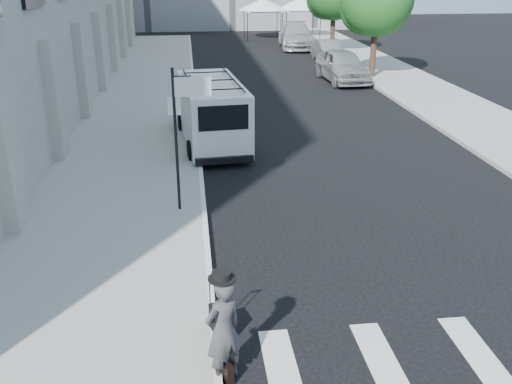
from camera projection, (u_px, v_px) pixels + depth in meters
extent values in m
plane|color=black|center=(308.00, 272.00, 11.62)|extent=(120.00, 120.00, 0.00)
cube|color=gray|center=(145.00, 100.00, 25.86)|extent=(4.50, 48.00, 0.15)
cube|color=gray|center=(396.00, 77.00, 30.99)|extent=(4.00, 56.00, 0.15)
cylinder|color=black|center=(176.00, 142.00, 13.57)|extent=(0.07, 0.07, 3.50)
cube|color=white|center=(174.00, 106.00, 13.27)|extent=(0.30, 0.03, 0.42)
cube|color=white|center=(193.00, 87.00, 13.13)|extent=(0.85, 0.06, 0.45)
cylinder|color=black|center=(373.00, 53.00, 30.34)|extent=(0.32, 0.32, 2.80)
sphere|color=#184A18|center=(365.00, 9.00, 30.04)|extent=(2.66, 2.66, 2.66)
cylinder|color=black|center=(332.00, 33.00, 38.63)|extent=(0.32, 0.32, 2.80)
cylinder|color=black|center=(248.00, 27.00, 45.20)|extent=(0.06, 0.06, 2.20)
cylinder|color=black|center=(282.00, 27.00, 45.50)|extent=(0.06, 0.06, 2.20)
cylinder|color=black|center=(244.00, 24.00, 47.77)|extent=(0.06, 0.06, 2.20)
cylinder|color=black|center=(277.00, 23.00, 48.08)|extent=(0.06, 0.06, 2.20)
cube|color=white|center=(263.00, 10.00, 46.21)|extent=(3.00, 3.00, 0.12)
cone|color=white|center=(263.00, 4.00, 46.02)|extent=(4.00, 4.00, 0.90)
cylinder|color=black|center=(286.00, 26.00, 46.00)|extent=(0.06, 0.06, 2.20)
cylinder|color=black|center=(320.00, 26.00, 46.31)|extent=(0.06, 0.06, 2.20)
cylinder|color=black|center=(281.00, 23.00, 48.58)|extent=(0.06, 0.06, 2.20)
cylinder|color=black|center=(313.00, 22.00, 48.89)|extent=(0.06, 0.06, 2.20)
cube|color=white|center=(300.00, 10.00, 47.02)|extent=(3.00, 3.00, 0.12)
cone|color=white|center=(301.00, 3.00, 46.83)|extent=(4.00, 4.00, 0.90)
imported|color=#373739|center=(223.00, 331.00, 8.32)|extent=(0.75, 0.70, 1.73)
cube|color=black|center=(224.00, 369.00, 8.58)|extent=(0.28, 0.45, 0.34)
cube|color=black|center=(220.00, 323.00, 9.46)|extent=(0.36, 0.46, 0.59)
cylinder|color=black|center=(210.00, 291.00, 9.37)|extent=(0.02, 0.02, 0.56)
cylinder|color=black|center=(221.00, 288.00, 9.44)|extent=(0.02, 0.02, 0.56)
cube|color=black|center=(215.00, 275.00, 9.31)|extent=(0.22, 0.09, 0.03)
cube|color=silver|center=(212.00, 111.00, 19.28)|extent=(2.34, 5.23, 1.97)
cube|color=silver|center=(202.00, 106.00, 21.97)|extent=(1.86, 1.01, 1.03)
cube|color=black|center=(223.00, 118.00, 16.84)|extent=(1.50, 0.21, 0.75)
cylinder|color=black|center=(182.00, 123.00, 21.03)|extent=(0.33, 0.74, 0.71)
cylinder|color=black|center=(230.00, 120.00, 21.38)|extent=(0.33, 0.74, 0.71)
cylinder|color=black|center=(192.00, 151.00, 17.88)|extent=(0.33, 0.74, 0.71)
cylinder|color=black|center=(248.00, 148.00, 18.22)|extent=(0.33, 0.74, 0.71)
imported|color=#9B9FA2|center=(342.00, 66.00, 29.93)|extent=(2.23, 4.98, 1.66)
imported|color=slate|center=(329.00, 51.00, 35.90)|extent=(1.52, 4.14, 1.35)
imported|color=#A5A7AD|center=(297.00, 36.00, 41.69)|extent=(2.86, 6.08, 1.71)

